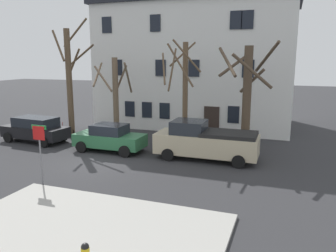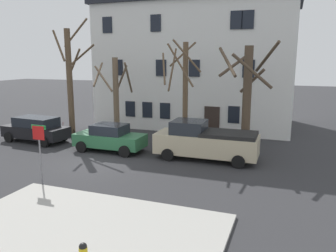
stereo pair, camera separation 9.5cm
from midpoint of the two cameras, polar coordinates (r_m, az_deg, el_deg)
ground_plane at (r=18.34m, az=-12.11°, el=-6.25°), size 120.00×120.00×0.00m
sidewalk_slab at (r=10.90m, az=-16.94°, el=-18.93°), size 8.84×7.27×0.12m
building_main at (r=28.68m, az=4.95°, el=11.50°), size 15.79×8.84×11.01m
tree_bare_near at (r=24.33m, az=-16.42°, el=7.60°), size 2.51×2.42×8.20m
tree_bare_mid at (r=23.64m, az=-9.08°, el=5.32°), size 2.74×2.71×5.55m
tree_bare_far at (r=20.55m, az=2.48°, el=6.21°), size 2.89×2.93×6.57m
tree_bare_end at (r=19.80m, az=13.05°, el=5.35°), size 3.50×3.48×6.44m
car_black_wagon at (r=24.02m, az=-21.68°, el=-0.48°), size 4.64×2.23×1.68m
car_green_sedan at (r=20.41m, az=-9.97°, el=-1.98°), size 4.22×1.99×1.64m
pickup_truck_beige at (r=18.57m, az=6.24°, el=-2.56°), size 5.60×2.27×2.11m
street_sign_pole at (r=15.64m, az=-21.12°, el=-2.74°), size 0.76×0.07×2.66m
bicycle_leaning at (r=25.11m, az=-17.21°, el=-0.88°), size 1.74×0.27×1.03m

